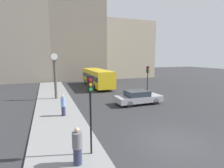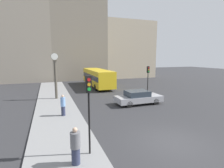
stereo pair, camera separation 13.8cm
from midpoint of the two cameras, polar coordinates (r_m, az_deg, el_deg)
The scene contains 10 objects.
ground_plane at distance 10.65m, azimuth 19.25°, elevation -17.51°, with size 120.00×120.00×0.00m, color #2D2D30.
sidewalk_corner at distance 19.74m, azimuth -17.94°, elevation -5.04°, with size 3.57×27.84×0.12m, color gray.
building_row at distance 37.19m, azimuth -13.03°, elevation 14.72°, with size 34.19×5.00×19.17m.
sedan_car at distance 17.56m, azimuth 8.80°, elevation -4.30°, with size 4.60×1.88×1.35m.
bus_distant at distance 27.51m, azimuth -4.59°, elevation 2.31°, with size 2.53×9.92×2.68m.
traffic_light_near at distance 7.95m, azimuth -7.10°, elevation -4.80°, with size 0.26×0.24×3.70m.
traffic_light_far at distance 20.60m, azimuth 11.86°, elevation 2.88°, with size 0.26×0.24×3.59m.
street_clock at distance 19.86m, azimuth -17.78°, elevation 2.52°, with size 0.77×0.36×4.96m.
pedestrian_blue_stripe at distance 14.11m, azimuth -15.42°, elevation -6.72°, with size 0.36×0.36×1.65m.
pedestrian_grey_jacket at distance 7.93m, azimuth -11.31°, elevation -19.31°, with size 0.43×0.43×1.63m.
Camera 2 is at (-6.18, -7.30, 4.63)m, focal length 28.00 mm.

